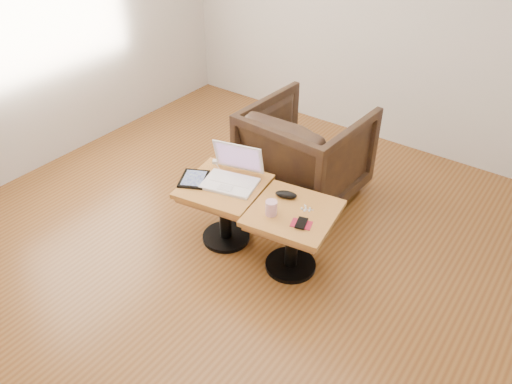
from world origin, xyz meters
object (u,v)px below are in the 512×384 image
Objects in this scene: side_table_right at (293,226)px; laptop at (233,175)px; side_table_left at (224,199)px; armchair at (305,153)px; striped_cup at (271,208)px.

side_table_right is 1.42× the size of laptop.
side_table_right is (0.55, 0.03, 0.00)m from side_table_left.
armchair is at bearing 66.37° from laptop.
side_table_right is at bearing 49.12° from striped_cup.
side_table_left is at bearing -123.44° from laptop.
laptop is 0.46m from striped_cup.
side_table_left is 1.44× the size of laptop.
armchair reaches higher than side_table_right.
striped_cup is at bearing -33.60° from laptop.
side_table_left is 0.85m from armchair.
striped_cup is (-0.10, -0.11, 0.17)m from side_table_right.
striped_cup reaches higher than side_table_right.
laptop is 0.79m from armchair.
side_table_left is 0.19m from laptop.
laptop is 0.50× the size of armchair.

